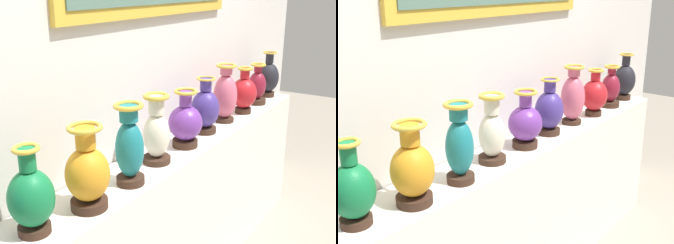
% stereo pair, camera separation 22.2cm
% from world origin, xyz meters
% --- Properties ---
extents(display_shelf, '(3.13, 0.32, 0.93)m').
position_xyz_m(display_shelf, '(0.00, 0.00, 0.46)').
color(display_shelf, silver).
rests_on(display_shelf, ground_plane).
extents(back_wall, '(4.66, 0.14, 3.13)m').
position_xyz_m(back_wall, '(0.00, 0.22, 1.57)').
color(back_wall, silver).
rests_on(back_wall, ground_plane).
extents(vase_emerald, '(0.17, 0.17, 0.34)m').
position_xyz_m(vase_emerald, '(-0.90, -0.01, 1.07)').
color(vase_emerald, '#382319').
rests_on(vase_emerald, display_shelf).
extents(vase_amber, '(0.18, 0.18, 0.35)m').
position_xyz_m(vase_amber, '(-0.66, -0.05, 1.08)').
color(vase_amber, '#382319').
rests_on(vase_amber, display_shelf).
extents(vase_teal, '(0.13, 0.13, 0.38)m').
position_xyz_m(vase_teal, '(-0.40, -0.06, 1.10)').
color(vase_teal, '#382319').
rests_on(vase_teal, display_shelf).
extents(vase_ivory, '(0.14, 0.14, 0.36)m').
position_xyz_m(vase_ivory, '(-0.13, -0.02, 1.08)').
color(vase_ivory, '#382319').
rests_on(vase_ivory, display_shelf).
extents(vase_violet, '(0.19, 0.19, 0.32)m').
position_xyz_m(vase_violet, '(0.13, -0.03, 1.06)').
color(vase_violet, '#382319').
rests_on(vase_violet, display_shelf).
extents(vase_indigo, '(0.17, 0.17, 0.34)m').
position_xyz_m(vase_indigo, '(0.40, -0.01, 1.07)').
color(vase_indigo, '#382319').
rests_on(vase_indigo, display_shelf).
extents(vase_rose, '(0.15, 0.15, 0.38)m').
position_xyz_m(vase_rose, '(0.66, -0.01, 1.10)').
color(vase_rose, '#382319').
rests_on(vase_rose, display_shelf).
extents(vase_crimson, '(0.17, 0.17, 0.32)m').
position_xyz_m(vase_crimson, '(0.90, -0.04, 1.07)').
color(vase_crimson, '#382319').
rests_on(vase_crimson, display_shelf).
extents(vase_burgundy, '(0.14, 0.14, 0.30)m').
position_xyz_m(vase_burgundy, '(1.17, -0.03, 1.06)').
color(vase_burgundy, '#382319').
rests_on(vase_burgundy, display_shelf).
extents(vase_onyx, '(0.16, 0.16, 0.35)m').
position_xyz_m(vase_onyx, '(1.42, -0.02, 1.08)').
color(vase_onyx, '#382319').
rests_on(vase_onyx, display_shelf).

